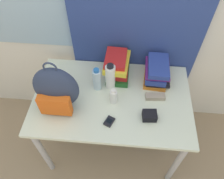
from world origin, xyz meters
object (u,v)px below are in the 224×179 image
book_stack_center (157,71)px  water_bottle (97,79)px  book_stack_left (117,66)px  sunglasses_case (155,97)px  cell_phone (109,121)px  camera_pouch (150,116)px  backpack (56,90)px  sunscreen_bottle (113,96)px  sports_bottle (110,77)px

book_stack_center → water_bottle: (-0.47, -0.14, 0.02)m
book_stack_left → sunglasses_case: bearing=-34.2°
cell_phone → sunglasses_case: size_ratio=0.63×
water_bottle → camera_pouch: bearing=-31.3°
backpack → water_bottle: 0.33m
water_bottle → sunscreen_bottle: bearing=-42.7°
water_bottle → sunglasses_case: 0.47m
cell_phone → book_stack_left: bearing=87.5°
book_stack_left → water_bottle: (-0.15, -0.15, -0.01)m
book_stack_center → sunglasses_case: size_ratio=1.86×
book_stack_left → sunscreen_bottle: (-0.01, -0.28, -0.04)m
water_bottle → backpack: bearing=-143.6°
cell_phone → sunglasses_case: bearing=36.3°
book_stack_left → sunscreen_bottle: book_stack_left is taller
backpack → water_bottle: size_ratio=2.07×
book_stack_left → sunglasses_case: book_stack_left is taller
water_bottle → sunglasses_case: bearing=-7.9°
sunscreen_bottle → sunglasses_case: size_ratio=0.95×
sports_bottle → book_stack_left: bearing=70.2°
sunscreen_bottle → sports_bottle: bearing=103.7°
water_bottle → cell_phone: water_bottle is taller
book_stack_center → sunscreen_bottle: book_stack_center is taller
backpack → book_stack_left: bearing=40.1°
sports_bottle → sunscreen_bottle: bearing=-76.3°
sports_bottle → cell_phone: size_ratio=2.48×
water_bottle → sports_bottle: (0.10, 0.03, 0.01)m
backpack → book_stack_center: 0.81m
backpack → sunscreen_bottle: bearing=8.8°
book_stack_center → cell_phone: bearing=-127.3°
water_bottle → camera_pouch: 0.49m
book_stack_left → sports_bottle: bearing=-109.8°
water_bottle → cell_phone: (0.13, -0.31, -0.09)m
sports_bottle → cell_phone: bearing=-85.9°
book_stack_center → cell_phone: book_stack_center is taller
sunglasses_case → camera_pouch: camera_pouch is taller
book_stack_center → sunscreen_bottle: (-0.33, -0.27, -0.02)m
sports_bottle → sunglasses_case: sports_bottle is taller
book_stack_left → camera_pouch: bearing=-56.4°
book_stack_left → book_stack_center: (0.32, -0.01, -0.02)m
sports_bottle → cell_phone: (0.02, -0.34, -0.11)m
book_stack_left → water_bottle: same height
book_stack_center → sports_bottle: (-0.37, -0.11, 0.03)m
backpack → book_stack_left: backpack is taller
sports_bottle → camera_pouch: size_ratio=2.23×
book_stack_center → water_bottle: size_ratio=1.35×
book_stack_center → backpack: bearing=-155.5°
cell_phone → camera_pouch: 0.29m
book_stack_left → sports_bottle: size_ratio=1.20×
sunglasses_case → book_stack_left: bearing=145.8°
camera_pouch → water_bottle: bearing=148.7°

